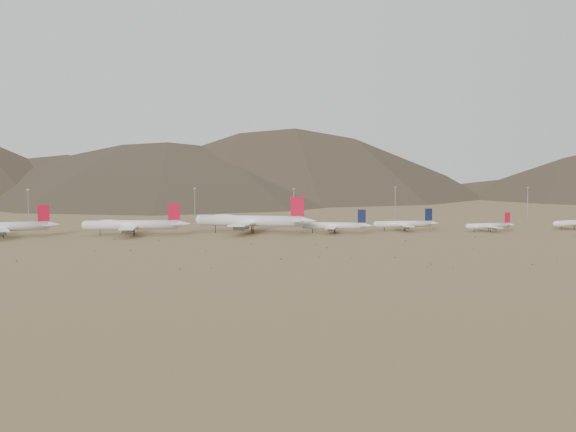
{
  "coord_description": "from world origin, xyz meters",
  "views": [
    {
      "loc": [
        -41.28,
        -472.36,
        45.59
      ],
      "look_at": [
        14.38,
        30.0,
        11.06
      ],
      "focal_mm": 50.0,
      "sensor_mm": 36.0,
      "label": 1
    }
  ],
  "objects": [
    {
      "name": "desert_scrub",
      "position": [
        7.16,
        -81.49,
        0.31
      ],
      "size": [
        442.77,
        168.4,
        0.8
      ],
      "color": "brown",
      "rests_on": "ground"
    },
    {
      "name": "ground",
      "position": [
        0.0,
        0.0,
        0.0
      ],
      "size": [
        3000.0,
        3000.0,
        0.0
      ],
      "primitive_type": "plane",
      "color": "olive",
      "rests_on": "ground"
    },
    {
      "name": "mast_centre",
      "position": [
        28.11,
        115.02,
        14.2
      ],
      "size": [
        2.0,
        0.6,
        25.7
      ],
      "color": "gray",
      "rests_on": "ground"
    },
    {
      "name": "widebody_west",
      "position": [
        -159.09,
        20.5,
        6.59
      ],
      "size": [
        62.28,
        49.43,
        19.1
      ],
      "rotation": [
        0.0,
        0.0,
        0.3
      ],
      "color": "white",
      "rests_on": "ground"
    },
    {
      "name": "mast_east",
      "position": [
        112.52,
        146.39,
        14.2
      ],
      "size": [
        2.0,
        0.6,
        25.7
      ],
      "color": "gray",
      "rests_on": "ground"
    },
    {
      "name": "narrowbody_b",
      "position": [
        92.45,
        38.14,
        4.77
      ],
      "size": [
        44.6,
        32.0,
        14.71
      ],
      "rotation": [
        0.0,
        0.0,
        0.05
      ],
      "color": "white",
      "rests_on": "ground"
    },
    {
      "name": "widebody_centre",
      "position": [
        -82.17,
        24.43,
        6.82
      ],
      "size": [
        66.58,
        50.98,
        19.77
      ],
      "rotation": [
        0.0,
        0.0,
        -0.02
      ],
      "color": "white",
      "rests_on": "ground"
    },
    {
      "name": "narrowbody_d",
      "position": [
        209.39,
        38.09,
        4.51
      ],
      "size": [
        39.89,
        29.93,
        13.89
      ],
      "rotation": [
        0.0,
        0.0,
        0.38
      ],
      "color": "white",
      "rests_on": "ground"
    },
    {
      "name": "mast_far_east",
      "position": [
        213.07,
        126.58,
        14.2
      ],
      "size": [
        2.0,
        0.6,
        25.7
      ],
      "color": "gray",
      "rests_on": "ground"
    },
    {
      "name": "narrowbody_a",
      "position": [
        44.31,
        26.76,
        4.96
      ],
      "size": [
        45.27,
        33.47,
        15.3
      ],
      "rotation": [
        0.0,
        0.0,
        -0.27
      ],
      "color": "white",
      "rests_on": "ground"
    },
    {
      "name": "widebody_east",
      "position": [
        -8.99,
        32.75,
        8.11
      ],
      "size": [
        76.46,
        60.78,
        23.52
      ],
      "rotation": [
        0.0,
        0.0,
        -0.31
      ],
      "color": "white",
      "rests_on": "ground"
    },
    {
      "name": "control_tower",
      "position": [
        30.0,
        120.0,
        5.32
      ],
      "size": [
        8.0,
        8.0,
        12.0
      ],
      "color": "tan",
      "rests_on": "ground"
    },
    {
      "name": "mountain_ridge",
      "position": [
        0.0,
        900.0,
        150.0
      ],
      "size": [
        4400.0,
        1000.0,
        300.0
      ],
      "color": "#483D2B",
      "rests_on": "ground"
    },
    {
      "name": "mast_far_west",
      "position": [
        -163.61,
        118.79,
        14.2
      ],
      "size": [
        2.0,
        0.6,
        25.7
      ],
      "color": "gray",
      "rests_on": "ground"
    },
    {
      "name": "narrowbody_c",
      "position": [
        145.9,
        27.46,
        3.98
      ],
      "size": [
        36.54,
        26.91,
        12.27
      ],
      "rotation": [
        0.0,
        0.0,
        0.24
      ],
      "color": "white",
      "rests_on": "ground"
    },
    {
      "name": "mast_west",
      "position": [
        -44.81,
        133.68,
        14.2
      ],
      "size": [
        2.0,
        0.6,
        25.7
      ],
      "color": "gray",
      "rests_on": "ground"
    }
  ]
}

